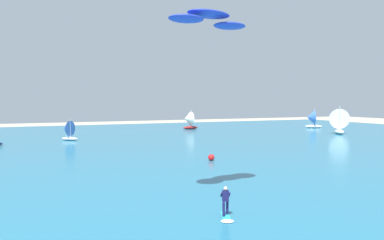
{
  "coord_description": "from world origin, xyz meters",
  "views": [
    {
      "loc": [
        -7.96,
        -5.39,
        6.51
      ],
      "look_at": [
        0.5,
        14.2,
        5.38
      ],
      "focal_mm": 34.18,
      "sensor_mm": 36.0,
      "label": 1
    }
  ],
  "objects_px": {
    "sailboat_mid_left": "(188,120)",
    "marker_buoy": "(211,157)",
    "kitesurfer": "(226,206)",
    "kite": "(209,19)",
    "sailboat_mid_right": "(311,119)",
    "sailboat_heeled_over": "(338,121)",
    "sailboat_far_right": "(67,130)"
  },
  "relations": [
    {
      "from": "sailboat_mid_left",
      "to": "marker_buoy",
      "type": "relative_size",
      "value": 6.38
    },
    {
      "from": "kitesurfer",
      "to": "sailboat_mid_left",
      "type": "height_order",
      "value": "sailboat_mid_left"
    },
    {
      "from": "kite",
      "to": "sailboat_mid_right",
      "type": "height_order",
      "value": "kite"
    },
    {
      "from": "kitesurfer",
      "to": "sailboat_heeled_over",
      "type": "bearing_deg",
      "value": 39.19
    },
    {
      "from": "marker_buoy",
      "to": "sailboat_mid_right",
      "type": "bearing_deg",
      "value": 37.7
    },
    {
      "from": "sailboat_mid_right",
      "to": "marker_buoy",
      "type": "distance_m",
      "value": 54.05
    },
    {
      "from": "sailboat_far_right",
      "to": "sailboat_mid_right",
      "type": "distance_m",
      "value": 55.52
    },
    {
      "from": "kitesurfer",
      "to": "sailboat_mid_right",
      "type": "xyz_separation_m",
      "value": [
        50.48,
        50.45,
        1.55
      ]
    },
    {
      "from": "sailboat_mid_left",
      "to": "sailboat_far_right",
      "type": "bearing_deg",
      "value": -153.25
    },
    {
      "from": "sailboat_heeled_over",
      "to": "marker_buoy",
      "type": "distance_m",
      "value": 41.93
    },
    {
      "from": "sailboat_heeled_over",
      "to": "sailboat_mid_right",
      "type": "distance_m",
      "value": 14.89
    },
    {
      "from": "kite",
      "to": "sailboat_far_right",
      "type": "relative_size",
      "value": 1.75
    },
    {
      "from": "sailboat_mid_right",
      "to": "marker_buoy",
      "type": "xyz_separation_m",
      "value": [
        -42.74,
        -33.03,
        -1.81
      ]
    },
    {
      "from": "kite",
      "to": "sailboat_far_right",
      "type": "xyz_separation_m",
      "value": [
        -5.74,
        40.41,
        -10.08
      ]
    },
    {
      "from": "sailboat_mid_right",
      "to": "kite",
      "type": "bearing_deg",
      "value": -136.97
    },
    {
      "from": "sailboat_far_right",
      "to": "kitesurfer",
      "type": "bearing_deg",
      "value": -83.95
    },
    {
      "from": "sailboat_far_right",
      "to": "sailboat_heeled_over",
      "type": "relative_size",
      "value": 0.66
    },
    {
      "from": "kite",
      "to": "sailboat_mid_left",
      "type": "xyz_separation_m",
      "value": [
        21.23,
        54.01,
        -9.71
      ]
    },
    {
      "from": "kitesurfer",
      "to": "marker_buoy",
      "type": "bearing_deg",
      "value": 66.04
    },
    {
      "from": "sailboat_mid_left",
      "to": "marker_buoy",
      "type": "bearing_deg",
      "value": -109.54
    },
    {
      "from": "kite",
      "to": "sailboat_heeled_over",
      "type": "height_order",
      "value": "kite"
    },
    {
      "from": "kitesurfer",
      "to": "sailboat_heeled_over",
      "type": "height_order",
      "value": "sailboat_heeled_over"
    },
    {
      "from": "kitesurfer",
      "to": "kite",
      "type": "xyz_separation_m",
      "value": [
        1.01,
        4.27,
        11.12
      ]
    },
    {
      "from": "sailboat_far_right",
      "to": "sailboat_mid_right",
      "type": "bearing_deg",
      "value": 5.97
    },
    {
      "from": "marker_buoy",
      "to": "kite",
      "type": "bearing_deg",
      "value": -117.12
    },
    {
      "from": "sailboat_mid_right",
      "to": "kitesurfer",
      "type": "bearing_deg",
      "value": -135.02
    },
    {
      "from": "sailboat_mid_left",
      "to": "marker_buoy",
      "type": "height_order",
      "value": "sailboat_mid_left"
    },
    {
      "from": "sailboat_mid_left",
      "to": "kitesurfer",
      "type": "bearing_deg",
      "value": -110.89
    },
    {
      "from": "kitesurfer",
      "to": "sailboat_far_right",
      "type": "relative_size",
      "value": 0.56
    },
    {
      "from": "sailboat_heeled_over",
      "to": "sailboat_mid_left",
      "type": "bearing_deg",
      "value": 136.38
    },
    {
      "from": "kitesurfer",
      "to": "sailboat_heeled_over",
      "type": "xyz_separation_m",
      "value": [
        44.95,
        36.64,
        1.9
      ]
    },
    {
      "from": "kitesurfer",
      "to": "sailboat_mid_right",
      "type": "height_order",
      "value": "sailboat_mid_right"
    }
  ]
}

